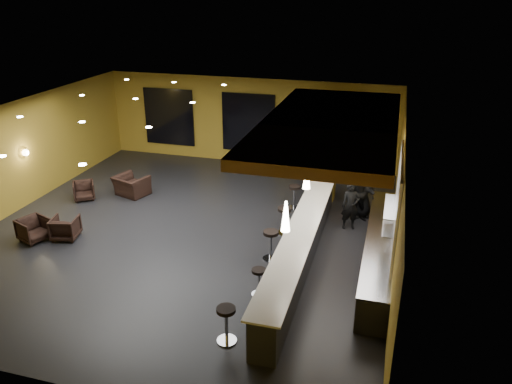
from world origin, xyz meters
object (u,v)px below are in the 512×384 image
(prep_counter, at_px, (379,251))
(pendant_0, at_px, (286,216))
(pendant_1, at_px, (307,176))
(bar_stool_1, at_px, (259,279))
(pendant_2, at_px, (322,147))
(armchair_d, at_px, (131,186))
(bar_stool_2, at_px, (271,241))
(staff_a, at_px, (350,206))
(bar_stool_3, at_px, (284,217))
(staff_c, at_px, (363,191))
(armchair_c, at_px, (84,191))
(armchair_b, at_px, (65,228))
(bar_stool_4, at_px, (294,194))
(bar_counter, at_px, (301,248))
(staff_b, at_px, (360,194))
(armchair_a, at_px, (34,229))
(bar_stool_0, at_px, (226,320))
(column, at_px, (328,150))

(prep_counter, xyz_separation_m, pendant_0, (-2.00, -2.50, 1.92))
(pendant_1, xyz_separation_m, bar_stool_1, (-0.69, -2.17, -1.89))
(pendant_1, distance_m, pendant_2, 2.50)
(armchair_d, xyz_separation_m, bar_stool_2, (5.83, -2.99, 0.20))
(staff_a, bearing_deg, bar_stool_3, -171.92)
(prep_counter, xyz_separation_m, staff_c, (-0.69, 2.98, 0.44))
(armchair_c, distance_m, armchair_d, 1.60)
(armchair_c, bearing_deg, pendant_0, -62.14)
(armchair_b, xyz_separation_m, bar_stool_4, (6.04, 3.87, 0.18))
(bar_stool_1, distance_m, bar_stool_2, 1.71)
(bar_counter, xyz_separation_m, staff_b, (1.26, 3.14, 0.41))
(bar_counter, xyz_separation_m, staff_a, (1.03, 2.50, 0.25))
(bar_counter, bearing_deg, armchair_c, 164.52)
(armchair_b, bearing_deg, staff_c, -167.56)
(pendant_1, xyz_separation_m, bar_stool_2, (-0.82, -0.47, -1.80))
(pendant_0, xyz_separation_m, bar_stool_3, (-0.80, 3.60, -1.81))
(pendant_2, bearing_deg, armchair_a, -154.01)
(armchair_a, height_order, armchair_d, armchair_d)
(bar_stool_2, bearing_deg, bar_stool_1, -85.39)
(pendant_2, xyz_separation_m, armchair_a, (-7.74, -3.77, -2.00))
(bar_stool_0, bearing_deg, armchair_b, 153.08)
(pendant_1, relative_size, pendant_2, 1.00)
(armchair_a, bearing_deg, armchair_d, 4.91)
(bar_counter, height_order, armchair_d, bar_counter)
(staff_b, bearing_deg, pendant_0, -106.18)
(armchair_d, bearing_deg, bar_stool_0, 149.44)
(pendant_1, relative_size, bar_stool_2, 0.82)
(prep_counter, height_order, bar_stool_3, prep_counter)
(armchair_a, bearing_deg, bar_stool_0, -90.65)
(bar_stool_1, bearing_deg, pendant_2, 81.65)
(staff_c, relative_size, bar_stool_3, 2.05)
(pendant_1, relative_size, bar_stool_4, 0.86)
(pendant_2, relative_size, bar_stool_0, 0.83)
(pendant_2, height_order, staff_c, pendant_2)
(armchair_b, bearing_deg, staff_a, -172.73)
(prep_counter, xyz_separation_m, bar_stool_1, (-2.69, -2.17, 0.03))
(staff_b, xyz_separation_m, armchair_c, (-9.30, -0.91, -0.59))
(armchair_a, distance_m, armchair_c, 3.02)
(bar_stool_0, bearing_deg, pendant_0, 59.10)
(column, bearing_deg, bar_stool_3, -105.01)
(staff_c, xyz_separation_m, bar_stool_0, (-2.20, -6.96, -0.33))
(pendant_0, xyz_separation_m, pendant_2, (0.00, 5.00, 0.00))
(staff_c, distance_m, bar_stool_0, 7.30)
(armchair_d, distance_m, bar_stool_1, 7.59)
(bar_stool_2, distance_m, bar_stool_4, 3.42)
(staff_c, bearing_deg, bar_stool_1, -131.47)
(bar_counter, height_order, pendant_2, pendant_2)
(armchair_b, bearing_deg, bar_stool_0, 140.23)
(pendant_2, distance_m, staff_a, 1.97)
(pendant_0, bearing_deg, bar_stool_2, 112.07)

